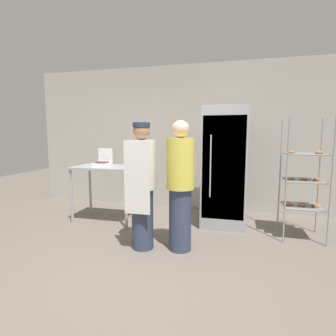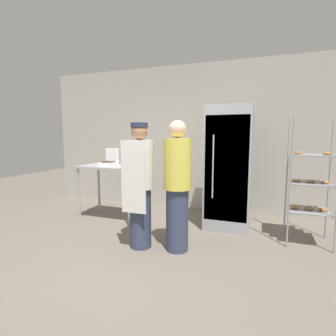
{
  "view_description": "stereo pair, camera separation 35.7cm",
  "coord_description": "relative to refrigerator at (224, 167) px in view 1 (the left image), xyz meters",
  "views": [
    {
      "loc": [
        0.9,
        -2.71,
        1.45
      ],
      "look_at": [
        0.02,
        0.73,
        1.0
      ],
      "focal_mm": 28.0,
      "sensor_mm": 36.0,
      "label": 1
    },
    {
      "loc": [
        1.24,
        -2.6,
        1.45
      ],
      "look_at": [
        0.02,
        0.73,
        1.0
      ],
      "focal_mm": 28.0,
      "sensor_mm": 36.0,
      "label": 2
    }
  ],
  "objects": [
    {
      "name": "ground_plane",
      "position": [
        -0.74,
        -1.51,
        -0.94
      ],
      "size": [
        14.0,
        14.0,
        0.0
      ],
      "primitive_type": "plane",
      "color": "#6B6056"
    },
    {
      "name": "back_wall",
      "position": [
        -0.74,
        0.92,
        0.45
      ],
      "size": [
        6.4,
        0.12,
        2.78
      ],
      "primitive_type": "cube",
      "color": "#ADA89E",
      "rests_on": "ground_plane"
    },
    {
      "name": "refrigerator",
      "position": [
        0.0,
        0.0,
        0.0
      ],
      "size": [
        0.68,
        0.71,
        1.88
      ],
      "color": "#9EA0A5",
      "rests_on": "ground_plane"
    },
    {
      "name": "baking_rack",
      "position": [
        1.09,
        -0.28,
        -0.13
      ],
      "size": [
        0.55,
        0.53,
        1.68
      ],
      "color": "#93969B",
      "rests_on": "ground_plane"
    },
    {
      "name": "prep_counter",
      "position": [
        -1.92,
        -0.29,
        -0.13
      ],
      "size": [
        1.03,
        0.65,
        0.93
      ],
      "color": "#9EA0A5",
      "rests_on": "ground_plane"
    },
    {
      "name": "donut_box",
      "position": [
        -1.99,
        -0.27,
        0.04
      ],
      "size": [
        0.27,
        0.25,
        0.29
      ],
      "color": "white",
      "rests_on": "prep_counter"
    },
    {
      "name": "blender_pitcher",
      "position": [
        -1.55,
        -0.17,
        0.13
      ],
      "size": [
        0.14,
        0.14,
        0.3
      ],
      "color": "#99999E",
      "rests_on": "prep_counter"
    },
    {
      "name": "person_baker",
      "position": [
        -0.96,
        -1.17,
        -0.11
      ],
      "size": [
        0.34,
        0.36,
        1.6
      ],
      "color": "#333D56",
      "rests_on": "ground_plane"
    },
    {
      "name": "person_customer",
      "position": [
        -0.49,
        -1.1,
        -0.11
      ],
      "size": [
        0.34,
        0.34,
        1.62
      ],
      "color": "#333D56",
      "rests_on": "ground_plane"
    }
  ]
}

